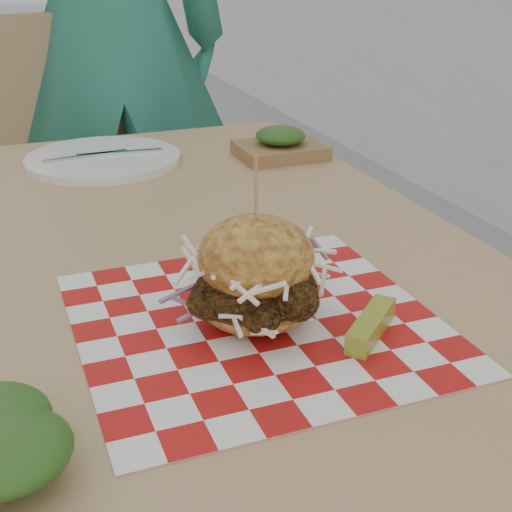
% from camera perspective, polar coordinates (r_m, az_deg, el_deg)
% --- Properties ---
extents(diner, '(0.67, 0.47, 1.77)m').
position_cam_1_polar(diner, '(1.90, -11.78, 16.74)').
color(diner, '#2C8067').
rests_on(diner, ground).
extents(patio_table, '(0.80, 1.20, 0.75)m').
position_cam_1_polar(patio_table, '(0.94, -7.32, -4.03)').
color(patio_table, tan).
rests_on(patio_table, ground).
extents(patio_chair, '(0.46, 0.47, 0.95)m').
position_cam_1_polar(patio_chair, '(1.85, -14.73, 5.68)').
color(patio_chair, tan).
rests_on(patio_chair, ground).
extents(paper_liner, '(0.36, 0.36, 0.00)m').
position_cam_1_polar(paper_liner, '(0.74, 0.00, -5.25)').
color(paper_liner, '#B61412').
rests_on(paper_liner, patio_table).
extents(sandwich, '(0.16, 0.16, 0.18)m').
position_cam_1_polar(sandwich, '(0.71, -0.00, -1.75)').
color(sandwich, gold).
rests_on(sandwich, paper_liner).
extents(pickle_spear, '(0.08, 0.08, 0.02)m').
position_cam_1_polar(pickle_spear, '(0.72, 9.19, -5.50)').
color(pickle_spear, '#99A831').
rests_on(pickle_spear, paper_liner).
extents(place_setting, '(0.27, 0.27, 0.02)m').
position_cam_1_polar(place_setting, '(1.29, -12.13, 7.59)').
color(place_setting, white).
rests_on(place_setting, patio_table).
extents(kraft_tray, '(0.15, 0.12, 0.06)m').
position_cam_1_polar(kraft_tray, '(1.30, 1.96, 8.87)').
color(kraft_tray, olive).
rests_on(kraft_tray, patio_table).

